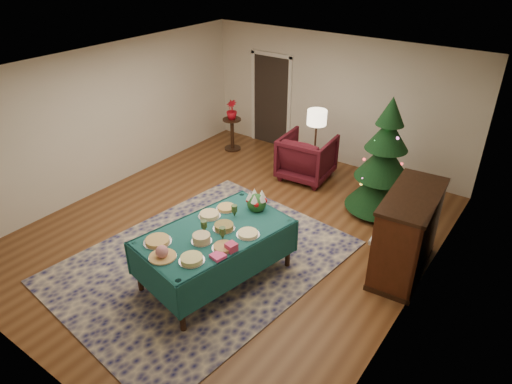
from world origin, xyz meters
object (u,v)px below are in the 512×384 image
Objects in this scene: side_table at (232,135)px; potted_plant at (232,114)px; gift_box at (231,247)px; armchair at (307,155)px; buffet_table at (215,241)px; floor_lamp at (317,122)px; christmas_tree at (384,163)px; piano at (407,234)px.

potted_plant is (0.00, -0.00, 0.50)m from side_table.
armchair is at bearing 105.32° from gift_box.
buffet_table is 3.46m from floor_lamp.
buffet_table is 17.59× the size of gift_box.
gift_box is at bearing -51.60° from side_table.
gift_box is at bearing 100.15° from armchair.
buffet_table is at bearing 156.15° from gift_box.
piano is (0.95, -1.36, -0.33)m from christmas_tree.
side_table is at bearing 157.50° from piano.
armchair reaches higher than buffet_table.
gift_box is at bearing -101.77° from christmas_tree.
gift_box is 0.08× the size of piano.
potted_plant is at bearing 170.92° from christmas_tree.
buffet_table reaches higher than side_table.
buffet_table is at bearing -54.52° from potted_plant.
potted_plant is (-3.13, 3.95, -0.01)m from gift_box.
armchair is at bearing -6.41° from potted_plant.
gift_box is at bearing -77.70° from floor_lamp.
piano reaches higher than armchair.
potted_plant is (-2.35, 0.36, -0.44)m from floor_lamp.
buffet_table is 0.55m from gift_box.
christmas_tree is at bearing -9.08° from potted_plant.
floor_lamp is at bearing -8.82° from side_table.
floor_lamp is (-0.32, 3.38, 0.65)m from buffet_table.
floor_lamp is 3.59× the size of potted_plant.
side_table is at bearing 170.92° from christmas_tree.
armchair is 0.66× the size of floor_lamp.
gift_box is (0.46, -0.20, 0.22)m from buffet_table.
buffet_table is at bearing -84.58° from floor_lamp.
gift_box is 5.07m from side_table.
armchair is at bearing 151.63° from floor_lamp.
armchair is 2.13m from side_table.
buffet_table is 2.75m from piano.
potted_plant reaches higher than gift_box.
floor_lamp reaches higher than armchair.
christmas_tree is (1.71, -0.37, 0.46)m from armchair.
christmas_tree is at bearing 162.50° from armchair.
gift_box is 0.06× the size of christmas_tree.
gift_box is 3.87m from armchair.
floor_lamp reaches higher than gift_box.
buffet_table is at bearing 93.84° from armchair.
armchair is at bearing 146.81° from piano.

